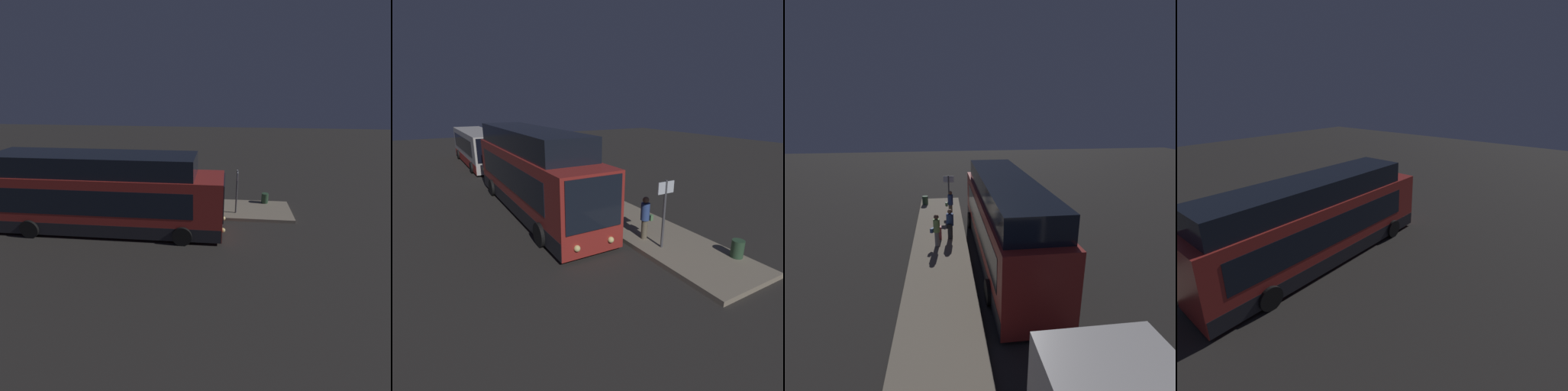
{
  "view_description": "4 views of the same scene",
  "coord_description": "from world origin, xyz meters",
  "views": [
    {
      "loc": [
        5.82,
        -14.77,
        7.76
      ],
      "look_at": [
        4.29,
        0.46,
        1.96
      ],
      "focal_mm": 28.0,
      "sensor_mm": 36.0,
      "label": 1
    },
    {
      "loc": [
        14.41,
        -5.33,
        5.54
      ],
      "look_at": [
        4.29,
        0.46,
        1.96
      ],
      "focal_mm": 28.0,
      "sensor_mm": 36.0,
      "label": 2
    },
    {
      "loc": [
        -14.46,
        2.8,
        7.41
      ],
      "look_at": [
        4.29,
        0.46,
        1.96
      ],
      "focal_mm": 28.0,
      "sensor_mm": 36.0,
      "label": 3
    },
    {
      "loc": [
        -9.22,
        -10.72,
        8.13
      ],
      "look_at": [
        4.29,
        0.46,
        1.96
      ],
      "focal_mm": 28.0,
      "sensor_mm": 36.0,
      "label": 4
    }
  ],
  "objects": [
    {
      "name": "suitcase",
      "position": [
        1.83,
        3.09,
        0.56
      ],
      "size": [
        0.35,
        0.19,
        0.99
      ],
      "color": "maroon",
      "rests_on": "platform"
    },
    {
      "name": "sign_post",
      "position": [
        6.57,
        2.43,
        1.87
      ],
      "size": [
        0.1,
        0.74,
        2.66
      ],
      "color": "#4C4C51",
      "rests_on": "platform"
    },
    {
      "name": "bus_lead",
      "position": [
        -0.5,
        -0.14,
        1.91
      ],
      "size": [
        12.51,
        2.89,
        4.26
      ],
      "color": "maroon",
      "rests_on": "ground"
    },
    {
      "name": "passenger_waiting",
      "position": [
        1.79,
        2.5,
        1.13
      ],
      "size": [
        0.63,
        0.47,
        1.76
      ],
      "rotation": [
        0.0,
        0.0,
        1.4
      ],
      "color": "#2D2D33",
      "rests_on": "platform"
    },
    {
      "name": "platform",
      "position": [
        0.0,
        3.1,
        0.09
      ],
      "size": [
        20.0,
        2.99,
        0.18
      ],
      "color": "gray",
      "rests_on": "ground"
    },
    {
      "name": "ground",
      "position": [
        0.0,
        0.0,
        0.0
      ],
      "size": [
        80.0,
        80.0,
        0.0
      ],
      "primitive_type": "plane",
      "color": "#2B2826"
    },
    {
      "name": "passenger_with_bags",
      "position": [
        0.87,
        3.25,
        1.18
      ],
      "size": [
        0.53,
        0.6,
        1.81
      ],
      "rotation": [
        0.0,
        0.0,
        -0.54
      ],
      "color": "gray",
      "rests_on": "platform"
    },
    {
      "name": "passenger_boarding",
      "position": [
        5.61,
        2.37,
        1.16
      ],
      "size": [
        0.41,
        0.57,
        1.78
      ],
      "rotation": [
        0.0,
        0.0,
        0.14
      ],
      "color": "#6B604C",
      "rests_on": "platform"
    },
    {
      "name": "trash_bin",
      "position": [
        8.51,
        4.24,
        0.51
      ],
      "size": [
        0.44,
        0.44,
        0.65
      ],
      "color": "#2D4C33",
      "rests_on": "platform"
    }
  ]
}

